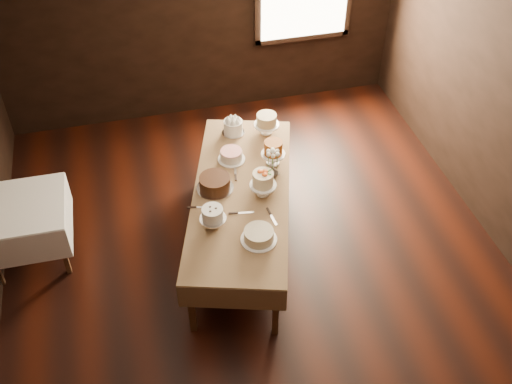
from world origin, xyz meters
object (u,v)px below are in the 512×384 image
(cake_server_a, at_px, (246,213))
(cake_chocolate, at_px, (215,183))
(cake_server_c, at_px, (235,170))
(cake_server_d, at_px, (274,177))
(cake_flowers, at_px, (263,184))
(cake_server_b, at_px, (273,220))
(cake_caramel, at_px, (273,154))
(display_table, at_px, (241,196))
(cake_cream, at_px, (259,236))
(cake_meringue, at_px, (233,127))
(side_table, at_px, (22,212))
(cake_swirl, at_px, (213,218))
(cake_server_e, at_px, (205,207))
(cake_lattice, at_px, (231,156))
(cake_speckled, at_px, (266,124))
(flower_vase, at_px, (272,172))

(cake_server_a, bearing_deg, cake_chocolate, 127.78)
(cake_server_c, xyz_separation_m, cake_server_d, (0.35, -0.19, 0.00))
(cake_flowers, relative_size, cake_server_b, 1.14)
(cake_caramel, height_order, cake_server_c, cake_caramel)
(display_table, distance_m, cake_cream, 0.67)
(display_table, height_order, cake_meringue, cake_meringue)
(side_table, bearing_deg, cake_server_c, -0.84)
(cake_cream, distance_m, cake_server_c, 0.99)
(cake_swirl, bearing_deg, display_table, 47.85)
(cake_caramel, bearing_deg, display_table, -140.19)
(side_table, bearing_deg, cake_cream, -25.84)
(cake_cream, distance_m, cake_server_d, 0.87)
(cake_chocolate, bearing_deg, cake_server_a, -61.74)
(cake_flowers, distance_m, cake_swirl, 0.63)
(cake_server_e, bearing_deg, cake_server_a, -12.21)
(cake_swirl, xyz_separation_m, cake_server_c, (0.36, 0.72, -0.10))
(side_table, height_order, cake_cream, cake_cream)
(side_table, height_order, cake_meringue, cake_meringue)
(display_table, distance_m, cake_server_b, 0.50)
(cake_lattice, relative_size, cake_server_c, 1.20)
(cake_caramel, relative_size, cake_chocolate, 0.67)
(cake_caramel, xyz_separation_m, cake_server_e, (-0.80, -0.47, -0.12))
(display_table, xyz_separation_m, cake_meringue, (0.13, 0.95, 0.13))
(cake_server_c, bearing_deg, cake_server_b, -156.78)
(cake_speckled, distance_m, cake_cream, 1.60)
(display_table, bearing_deg, flower_vase, 22.38)
(cake_server_e, bearing_deg, cake_server_c, 61.25)
(cake_chocolate, relative_size, cake_cream, 1.28)
(cake_lattice, relative_size, cake_server_b, 1.20)
(cake_server_b, relative_size, cake_server_d, 1.00)
(display_table, height_order, cake_server_e, cake_server_e)
(cake_server_c, distance_m, flower_vase, 0.39)
(cake_meringue, bearing_deg, cake_chocolate, -113.76)
(cake_speckled, height_order, cake_server_c, cake_speckled)
(cake_speckled, height_order, cake_server_b, cake_speckled)
(cake_caramel, xyz_separation_m, cake_server_b, (-0.21, -0.79, -0.12))
(display_table, bearing_deg, cake_server_c, 87.32)
(display_table, bearing_deg, cake_flowers, -19.31)
(flower_vase, bearing_deg, cake_meringue, 105.52)
(cake_caramel, height_order, cake_flowers, cake_caramel)
(cake_flowers, distance_m, cake_cream, 0.62)
(cake_speckled, bearing_deg, cake_meringue, 167.33)
(cake_chocolate, height_order, cake_server_e, cake_chocolate)
(cake_cream, bearing_deg, side_table, 154.16)
(cake_meringue, relative_size, cake_server_a, 1.15)
(cake_server_b, height_order, flower_vase, flower_vase)
(cake_flowers, bearing_deg, cake_caramel, 62.82)
(cake_server_d, bearing_deg, cake_flowers, -157.65)
(cake_caramel, distance_m, cake_server_e, 0.94)
(cake_swirl, distance_m, cake_server_e, 0.28)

